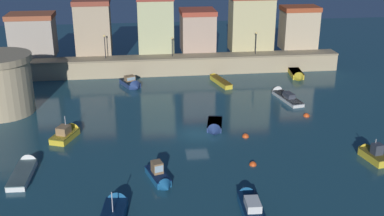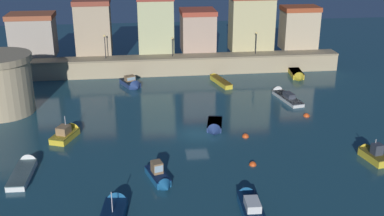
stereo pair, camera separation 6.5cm
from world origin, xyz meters
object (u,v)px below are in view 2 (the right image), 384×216
at_px(moored_boat_5, 68,133).
at_px(moored_boat_9, 25,168).
at_px(quay_lamp_1, 172,43).
at_px(moored_boat_4, 214,127).
at_px(moored_boat_1, 250,206).
at_px(mooring_buoy_2, 306,116).
at_px(fortress_tower, 0,84).
at_px(moored_boat_10, 114,210).
at_px(moored_boat_0, 371,153).
at_px(moored_boat_8, 132,84).
at_px(mooring_buoy_1, 245,137).
at_px(quay_lamp_2, 256,39).
at_px(mooring_buoy_0, 253,165).
at_px(moored_boat_3, 284,95).
at_px(moored_boat_6, 160,177).
at_px(moored_boat_7, 297,75).
at_px(moored_boat_2, 219,80).
at_px(quay_lamp_0, 105,43).

relative_size(moored_boat_5, moored_boat_9, 0.74).
relative_size(quay_lamp_1, moored_boat_4, 0.64).
xyz_separation_m(moored_boat_1, mooring_buoy_2, (11.54, 19.27, -0.52)).
distance_m(fortress_tower, moored_boat_10, 28.24).
bearing_deg(moored_boat_0, moored_boat_9, 77.04).
height_order(fortress_tower, moored_boat_8, fortress_tower).
bearing_deg(mooring_buoy_1, moored_boat_0, -30.21).
distance_m(quay_lamp_2, moored_boat_5, 34.74).
distance_m(moored_boat_1, moored_boat_8, 34.39).
bearing_deg(moored_boat_9, mooring_buoy_0, -91.75).
relative_size(moored_boat_1, mooring_buoy_0, 9.62).
distance_m(fortress_tower, mooring_buoy_2, 37.27).
height_order(moored_boat_3, moored_boat_9, moored_boat_3).
height_order(quay_lamp_1, moored_boat_5, quay_lamp_1).
bearing_deg(quay_lamp_2, moored_boat_6, -116.95).
bearing_deg(moored_boat_7, moored_boat_3, -22.52).
bearing_deg(moored_boat_2, mooring_buoy_2, -164.50).
xyz_separation_m(quay_lamp_0, moored_boat_4, (12.98, -22.26, -4.83)).
height_order(moored_boat_7, mooring_buoy_0, moored_boat_7).
distance_m(quay_lamp_0, moored_boat_2, 17.87).
xyz_separation_m(moored_boat_5, mooring_buoy_0, (18.47, -8.86, -0.49)).
bearing_deg(quay_lamp_1, moored_boat_9, -118.78).
height_order(quay_lamp_1, moored_boat_4, quay_lamp_1).
xyz_separation_m(moored_boat_5, moored_boat_7, (31.81, 17.98, -0.08)).
distance_m(moored_boat_1, mooring_buoy_2, 22.46).
height_order(moored_boat_3, moored_boat_8, moored_boat_8).
bearing_deg(moored_boat_6, moored_boat_7, 125.85).
bearing_deg(moored_boat_4, moored_boat_3, 142.81).
xyz_separation_m(moored_boat_0, mooring_buoy_1, (-11.18, 6.51, -0.55)).
xyz_separation_m(quay_lamp_0, moored_boat_0, (27.21, -31.10, -4.60)).
relative_size(quay_lamp_1, moored_boat_10, 0.47).
bearing_deg(mooring_buoy_0, moored_boat_7, 63.57).
bearing_deg(moored_boat_4, moored_boat_8, -139.24).
height_order(moored_boat_6, moored_boat_8, moored_boat_6).
bearing_deg(moored_boat_1, moored_boat_4, 2.81).
bearing_deg(moored_boat_10, moored_boat_4, -27.19).
distance_m(fortress_tower, moored_boat_0, 42.92).
height_order(moored_boat_10, mooring_buoy_0, moored_boat_10).
xyz_separation_m(moored_boat_4, moored_boat_7, (15.63, 18.02, 0.09)).
relative_size(quay_lamp_0, moored_boat_0, 0.82).
bearing_deg(quay_lamp_1, moored_boat_5, -120.88).
xyz_separation_m(quay_lamp_0, moored_boat_1, (13.15, -38.85, -4.63)).
bearing_deg(moored_boat_5, moored_boat_9, -179.88).
relative_size(moored_boat_1, moored_boat_7, 1.27).
distance_m(quay_lamp_2, moored_boat_3, 13.57).
xyz_separation_m(moored_boat_0, moored_boat_4, (-14.23, 8.84, -0.23)).
bearing_deg(moored_boat_3, moored_boat_6, 128.73).
relative_size(mooring_buoy_0, mooring_buoy_2, 0.92).
height_order(fortress_tower, moored_boat_4, fortress_tower).
bearing_deg(moored_boat_10, moored_boat_9, 53.13).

